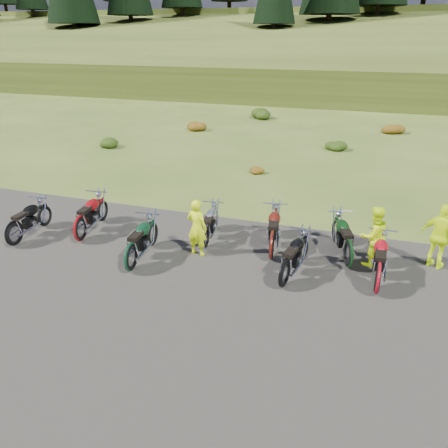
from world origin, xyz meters
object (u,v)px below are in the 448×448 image
(motorcycle_3, at_px, (206,249))
(motorcycle_7, at_px, (347,267))
(person_middle, at_px, (197,229))
(motorcycle_0, at_px, (17,246))

(motorcycle_3, xyz_separation_m, motorcycle_7, (3.90, 0.18, 0.00))
(person_middle, bearing_deg, motorcycle_7, -161.54)
(motorcycle_0, bearing_deg, person_middle, -80.73)
(motorcycle_0, bearing_deg, motorcycle_7, -82.35)
(motorcycle_7, bearing_deg, person_middle, 80.65)
(motorcycle_0, relative_size, person_middle, 1.29)
(motorcycle_3, bearing_deg, motorcycle_7, -95.14)
(motorcycle_0, bearing_deg, motorcycle_3, -76.57)
(motorcycle_7, relative_size, person_middle, 1.33)
(motorcycle_7, height_order, person_middle, person_middle)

